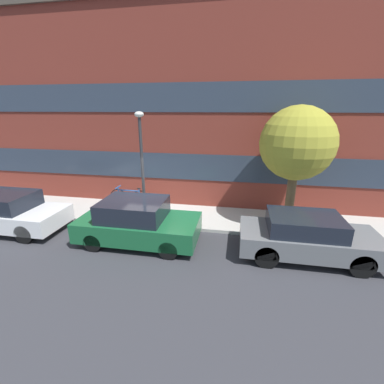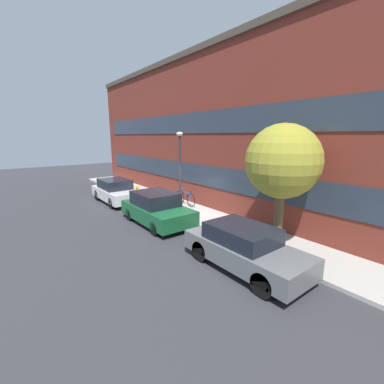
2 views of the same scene
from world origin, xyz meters
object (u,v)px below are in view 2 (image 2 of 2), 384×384
at_px(lamp_post, 180,163).
at_px(bicycle, 185,197).
at_px(parked_car_white, 116,191).
at_px(fire_hydrant, 137,191).
at_px(parked_car_green, 157,208).
at_px(parked_car_grey, 244,248).
at_px(street_tree, 283,162).

bearing_deg(lamp_post, bicycle, 134.72).
distance_m(parked_car_white, fire_hydrant, 1.49).
bearing_deg(parked_car_white, lamp_post, 18.79).
distance_m(parked_car_white, lamp_post, 5.15).
bearing_deg(fire_hydrant, parked_car_green, -16.23).
height_order(parked_car_grey, street_tree, street_tree).
distance_m(bicycle, street_tree, 6.93).
distance_m(street_tree, lamp_post, 5.33).
relative_size(parked_car_green, fire_hydrant, 5.72).
distance_m(parked_car_green, street_tree, 5.82).
bearing_deg(parked_car_white, parked_car_green, 0.00).
xyz_separation_m(parked_car_white, parked_car_green, (4.85, 0.00, 0.01)).
xyz_separation_m(parked_car_green, bicycle, (-1.46, 2.67, -0.15)).
relative_size(bicycle, street_tree, 0.43).
bearing_deg(street_tree, bicycle, 173.40).
bearing_deg(parked_car_white, parked_car_grey, -0.00).
bearing_deg(parked_car_grey, parked_car_green, 180.00).
height_order(bicycle, street_tree, street_tree).
distance_m(parked_car_grey, bicycle, 7.12).
bearing_deg(street_tree, parked_car_grey, -84.58).
bearing_deg(lamp_post, street_tree, 4.25).
distance_m(parked_car_white, parked_car_grey, 9.99).
xyz_separation_m(parked_car_white, lamp_post, (4.51, 1.54, 1.94)).
relative_size(parked_car_white, bicycle, 2.17).
bearing_deg(fire_hydrant, parked_car_white, -83.43).
height_order(parked_car_white, bicycle, parked_car_white).
bearing_deg(fire_hydrant, street_tree, 2.69).
relative_size(parked_car_grey, street_tree, 0.92).
distance_m(fire_hydrant, lamp_post, 5.16).
distance_m(fire_hydrant, bicycle, 3.76).
bearing_deg(parked_car_grey, fire_hydrant, 171.82).
height_order(parked_car_white, parked_car_green, parked_car_green).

